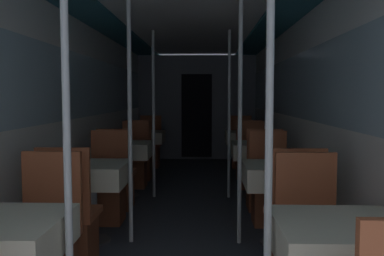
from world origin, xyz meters
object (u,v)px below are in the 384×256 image
(chair_left_near_3, at_px, (140,161))
(chair_right_near_3, at_px, (248,162))
(chair_left_far_3, at_px, (150,151))
(dining_table_right_1, at_px, (280,178))
(chair_left_far_2, at_px, (134,167))
(support_pole_right_2, at_px, (229,115))
(chair_left_near_2, at_px, (117,184))
(chair_right_far_2, at_px, (251,168))
(support_pole_left_0, at_px, (67,146))
(chair_left_far_1, at_px, (107,194))
(support_pole_left_2, at_px, (154,115))
(chair_left_far_0, at_px, (45,256))
(support_pole_right_0, at_px, (269,147))
(dining_table_right_0, at_px, (341,246))
(support_pole_right_1, at_px, (240,123))
(chair_left_near_1, at_px, (71,231))
(dining_table_left_3, at_px, (145,138))
(chair_right_far_3, at_px, (241,152))
(dining_table_left_1, at_px, (91,177))
(chair_right_near_1, at_px, (293,233))
(dining_table_left_2, at_px, (127,152))
(dining_table_right_3, at_px, (244,139))
(dining_table_right_2, at_px, (257,152))
(chair_right_far_1, at_px, (269,196))
(chair_right_near_2, at_px, (262,185))

(chair_left_near_3, bearing_deg, chair_right_near_3, 0.00)
(chair_left_far_3, relative_size, dining_table_right_1, 1.33)
(chair_left_far_2, xyz_separation_m, support_pole_right_2, (1.35, -0.61, 0.80))
(chair_left_near_2, height_order, chair_right_far_2, same)
(support_pole_left_0, bearing_deg, chair_right_near_3, 73.78)
(chair_left_far_1, xyz_separation_m, support_pole_left_2, (0.36, 1.14, 0.80))
(support_pole_left_2, xyz_separation_m, chair_left_near_3, (-0.36, 1.14, -0.80))
(chair_left_far_0, xyz_separation_m, support_pole_right_0, (1.35, -0.61, 0.80))
(dining_table_right_0, bearing_deg, chair_left_far_1, 125.90)
(dining_table_right_0, xyz_separation_m, dining_table_right_1, (0.00, 1.76, 0.00))
(dining_table_right_0, distance_m, support_pole_right_1, 1.86)
(chair_left_far_0, distance_m, chair_right_far_2, 3.91)
(chair_left_near_1, height_order, chair_right_far_2, same)
(dining_table_left_3, height_order, chair_right_far_3, chair_right_far_3)
(dining_table_left_1, xyz_separation_m, support_pole_left_2, (0.36, 1.76, 0.49))
(chair_right_near_1, xyz_separation_m, support_pole_right_1, (-0.36, 0.61, 0.80))
(dining_table_left_2, relative_size, chair_right_near_3, 0.75)
(chair_left_near_1, distance_m, dining_table_left_3, 4.14)
(support_pole_right_0, bearing_deg, support_pole_left_2, 105.76)
(chair_left_near_3, relative_size, chair_right_near_3, 1.00)
(chair_left_far_0, relative_size, support_pole_right_1, 0.44)
(dining_table_right_3, bearing_deg, support_pole_left_2, -127.63)
(support_pole_left_2, bearing_deg, dining_table_right_1, -52.37)
(dining_table_right_2, bearing_deg, chair_left_near_3, 146.37)
(dining_table_left_2, distance_m, chair_left_near_2, 0.69)
(chair_right_far_3, bearing_deg, dining_table_left_1, 67.42)
(chair_left_near_3, height_order, support_pole_right_0, support_pole_right_0)
(dining_table_left_3, xyz_separation_m, chair_right_near_3, (1.71, -0.61, -0.31))
(dining_table_left_1, relative_size, chair_left_near_3, 0.75)
(chair_right_near_1, relative_size, chair_right_near_3, 1.00)
(dining_table_left_2, distance_m, support_pole_right_0, 3.79)
(support_pole_right_0, distance_m, support_pole_right_2, 3.51)
(dining_table_right_2, relative_size, chair_right_far_2, 0.75)
(dining_table_left_2, bearing_deg, chair_right_far_2, 19.71)
(chair_right_far_1, bearing_deg, support_pole_right_0, 81.31)
(support_pole_right_1, height_order, chair_right_near_3, support_pole_right_1)
(dining_table_left_2, relative_size, support_pole_right_2, 0.33)
(dining_table_left_3, height_order, support_pole_right_1, support_pole_right_1)
(chair_right_near_2, xyz_separation_m, chair_right_near_3, (0.00, 1.76, 0.00))
(chair_left_near_1, xyz_separation_m, support_pole_right_2, (1.35, 2.37, 0.80))
(dining_table_left_1, xyz_separation_m, chair_right_near_2, (1.71, 1.14, -0.31))
(chair_left_near_2, relative_size, support_pole_left_2, 0.44)
(dining_table_left_2, bearing_deg, dining_table_right_2, 0.00)
(dining_table_right_2, distance_m, chair_right_far_3, 2.39)
(chair_left_far_0, bearing_deg, chair_left_near_3, -90.00)
(dining_table_left_1, height_order, dining_table_right_1, same)
(dining_table_left_1, distance_m, support_pole_left_2, 1.86)
(chair_left_far_0, bearing_deg, chair_left_near_1, -90.00)
(chair_left_near_2, relative_size, chair_right_far_1, 1.00)
(support_pole_right_0, height_order, dining_table_right_3, support_pole_right_0)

